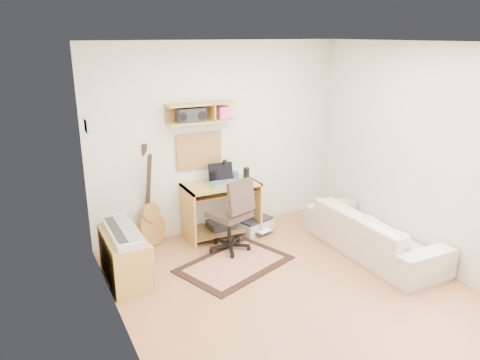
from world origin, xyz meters
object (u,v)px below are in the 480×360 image
cabinet (124,257)px  printer (253,224)px  task_chair (229,214)px  desk (221,209)px  sofa (373,225)px

cabinet → printer: bearing=15.8°
printer → task_chair: bearing=-160.5°
desk → sofa: size_ratio=0.52×
cabinet → task_chair: bearing=5.6°
desk → sofa: sofa is taller
sofa → cabinet: bearing=75.7°
desk → printer: (0.47, -0.06, -0.29)m
cabinet → sofa: (2.96, -0.75, 0.10)m
cabinet → sofa: size_ratio=0.46×
desk → sofa: 2.02m
desk → task_chair: size_ratio=1.00×
task_chair → sofa: bearing=-48.3°
cabinet → sofa: sofa is taller
task_chair → sofa: 1.82m
cabinet → sofa: 3.06m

